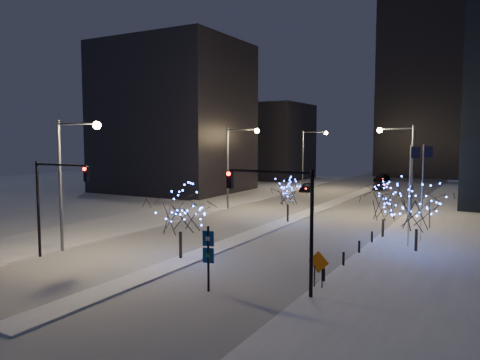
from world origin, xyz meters
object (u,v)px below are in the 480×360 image
Objects in this scene: car_mid at (379,186)px; holiday_tree_median_near at (180,211)px; street_lamp_w_far at (309,151)px; wayfinding_sign at (208,252)px; holiday_tree_plaza_far at (384,203)px; street_lamp_w_mid at (235,156)px; street_lamp_w_near at (69,167)px; holiday_tree_plaza_near at (417,206)px; car_far at (382,178)px; construction_sign at (318,265)px; street_lamp_east at (403,159)px; traffic_signal_east at (285,210)px; holiday_tree_median_far at (288,193)px; car_near at (307,187)px; traffic_signal_west at (52,193)px.

car_mid is 53.39m from holiday_tree_median_near.
street_lamp_w_far is 2.67× the size of wayfinding_sign.
holiday_tree_plaza_far is 1.25× the size of wayfinding_sign.
street_lamp_w_mid is at bearing 68.08° from car_mid.
street_lamp_w_near is at bearing 160.91° from wayfinding_sign.
wayfinding_sign is at bearing -10.49° from street_lamp_w_near.
holiday_tree_plaza_near is at bearing -58.67° from street_lamp_w_far.
construction_sign is at bearing -72.83° from car_far.
street_lamp_east reaches higher than traffic_signal_east.
holiday_tree_median_far is at bearing 163.93° from holiday_tree_plaza_far.
street_lamp_w_mid and street_lamp_w_far have the same top height.
car_mid is at bearing 103.02° from holiday_tree_plaza_far.
car_near is (0.67, 47.52, -5.75)m from street_lamp_w_near.
holiday_tree_median_far is 2.09× the size of construction_sign.
car_far is at bearing 84.64° from traffic_signal_west.
traffic_signal_west is 1.00× the size of traffic_signal_east.
traffic_signal_west is 1.28× the size of holiday_tree_plaza_near.
traffic_signal_east is 1.87× the size of wayfinding_sign.
car_mid is (9.77, 8.03, -0.10)m from car_near.
holiday_tree_plaza_near is at bearing 29.04° from street_lamp_w_near.
wayfinding_sign reaches higher than car_far.
street_lamp_east is at bearing -67.46° from car_far.
street_lamp_w_near is at bearing -90.00° from street_lamp_w_mid.
car_far is at bearing 104.49° from holiday_tree_plaza_near.
traffic_signal_west is 23.35m from holiday_tree_median_far.
car_far is 1.10× the size of holiday_tree_plaza_far.
holiday_tree_plaza_near is 2.60× the size of construction_sign.
holiday_tree_median_near is (8.44, 2.28, -2.94)m from street_lamp_w_near.
holiday_tree_median_far is 0.80× the size of holiday_tree_plaza_near.
street_lamp_w_far reaches higher than traffic_signal_west.
car_near is 0.84× the size of holiday_tree_median_near.
traffic_signal_east reaches higher than car_mid.
street_lamp_w_mid is 1.43× the size of traffic_signal_west.
car_far is at bearing -82.65° from car_mid.
street_lamp_w_mid is at bearing 90.00° from street_lamp_w_near.
traffic_signal_east reaches higher than construction_sign.
street_lamp_w_near reaches higher than car_near.
holiday_tree_plaza_near is at bearing -50.43° from holiday_tree_plaza_far.
street_lamp_east reaches higher than traffic_signal_west.
car_near is (0.67, 22.52, -5.75)m from street_lamp_w_mid.
holiday_tree_median_near is (1.00, -69.62, 2.81)m from car_far.
traffic_signal_west is 1.34× the size of holiday_tree_median_near.
traffic_signal_east reaches higher than holiday_tree_plaza_far.
car_far is (7.44, 46.90, -5.76)m from street_lamp_w_mid.
street_lamp_east is at bearing 58.31° from traffic_signal_west.
street_lamp_east is (19.02, -22.00, -0.05)m from street_lamp_w_far.
holiday_tree_median_near is (-10.58, -25.72, -2.90)m from street_lamp_east.
traffic_signal_west is 1.37× the size of car_far.
street_lamp_w_near reaches higher than car_far.
holiday_tree_plaza_near is at bearing -67.76° from car_far.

